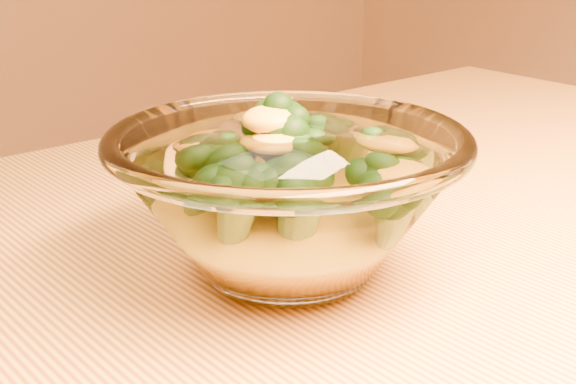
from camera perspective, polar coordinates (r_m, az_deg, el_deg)
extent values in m
cube|color=gold|center=(0.44, 4.77, -11.45)|extent=(1.20, 0.80, 0.04)
cylinder|color=brown|center=(1.17, 11.75, -11.41)|extent=(0.06, 0.06, 0.71)
ellipsoid|color=white|center=(0.47, 0.00, -5.12)|extent=(0.09, 0.09, 0.02)
torus|color=white|center=(0.44, 0.00, 3.69)|extent=(0.21, 0.21, 0.01)
ellipsoid|color=yellow|center=(0.46, 0.00, -2.77)|extent=(0.12, 0.12, 0.03)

